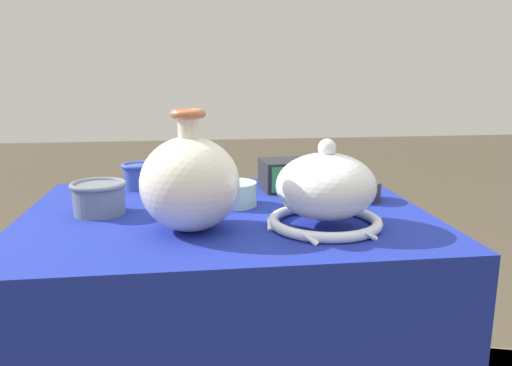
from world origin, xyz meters
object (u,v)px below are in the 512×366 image
cup_wide_slate (99,197)px  vase_tall_bulbous (190,183)px  mosaic_tile_box (292,175)px  vase_dome_bell (326,192)px  cup_wide_cobalt (139,175)px  pot_squat_celadon (233,194)px  pot_squat_charcoal (360,191)px

cup_wide_slate → vase_tall_bulbous: bearing=-35.7°
mosaic_tile_box → vase_dome_bell: bearing=-95.2°
vase_tall_bulbous → mosaic_tile_box: 0.44m
cup_wide_cobalt → cup_wide_slate: bearing=-104.9°
vase_tall_bulbous → pot_squat_celadon: bearing=60.6°
cup_wide_cobalt → pot_squat_celadon: 0.32m
vase_tall_bulbous → pot_squat_charcoal: bearing=24.3°
pot_squat_celadon → pot_squat_charcoal: (0.32, 0.01, -0.00)m
pot_squat_charcoal → cup_wide_cobalt: bearing=160.5°
vase_dome_bell → mosaic_tile_box: 0.35m
vase_dome_bell → cup_wide_slate: vase_dome_bell is taller
cup_wide_cobalt → pot_squat_celadon: bearing=-40.8°
cup_wide_cobalt → pot_squat_charcoal: (0.57, -0.20, -0.02)m
vase_tall_bulbous → cup_wide_cobalt: bearing=109.8°
mosaic_tile_box → cup_wide_cobalt: size_ratio=1.87×
vase_tall_bulbous → vase_dome_bell: bearing=-2.8°
vase_dome_bell → mosaic_tile_box: vase_dome_bell is taller
vase_dome_bell → pot_squat_charcoal: 0.26m
pot_squat_celadon → vase_tall_bulbous: bearing=-119.4°
vase_dome_bell → vase_tall_bulbous: bearing=177.2°
pot_squat_charcoal → vase_dome_bell: bearing=-125.7°
vase_dome_bell → pot_squat_charcoal: size_ratio=2.42×
cup_wide_slate → pot_squat_charcoal: 0.63m
vase_tall_bulbous → pot_squat_celadon: size_ratio=2.16×
cup_wide_cobalt → cup_wide_slate: cup_wide_slate is taller
cup_wide_cobalt → pot_squat_celadon: size_ratio=0.83×
pot_squat_celadon → cup_wide_cobalt: bearing=139.2°
vase_tall_bulbous → cup_wide_cobalt: (-0.14, 0.39, -0.06)m
cup_wide_slate → pot_squat_charcoal: (0.63, 0.04, -0.02)m
mosaic_tile_box → vase_tall_bulbous: bearing=-134.9°
mosaic_tile_box → pot_squat_charcoal: size_ratio=1.71×
mosaic_tile_box → cup_wide_cobalt: mosaic_tile_box is taller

